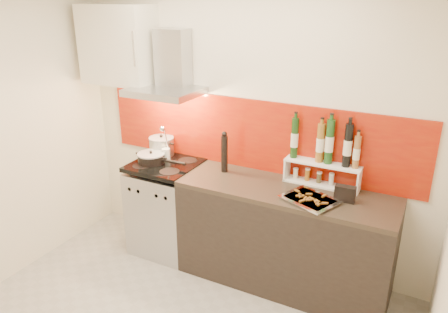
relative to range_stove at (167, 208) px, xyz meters
The scene contains 13 objects.
back_wall 1.15m from the range_stove, 23.53° to the left, with size 3.40×0.02×2.60m, color silver.
backsplash 1.12m from the range_stove, 21.33° to the left, with size 3.00×0.02×0.64m, color #910F07.
range_stove is the anchor object (origin of this frame).
counter 1.20m from the range_stove, ahead, with size 1.80×0.60×0.90m.
range_hood 1.31m from the range_stove, 90.00° to the left, with size 0.62×0.50×0.61m.
upper_cabinet 1.61m from the range_stove, 166.72° to the left, with size 0.70×0.35×0.72m, color #EDE7CE.
stock_pot 0.61m from the range_stove, 131.31° to the left, with size 0.24×0.24×0.21m.
saute_pan 0.53m from the range_stove, 158.15° to the right, with size 0.50×0.26×0.12m.
utensil_jar 0.57m from the range_stove, 115.28° to the left, with size 0.08×0.11×0.37m.
pepper_mill 0.87m from the range_stove, 10.18° to the left, with size 0.06×0.06×0.38m.
step_shelf 1.62m from the range_stove, ahead, with size 0.63×0.17×0.57m.
caddy_box 1.75m from the range_stove, ahead, with size 0.16×0.07×0.13m, color black.
baking_tray 1.51m from the range_stove, ahead, with size 0.49×0.44×0.03m.
Camera 1 is at (1.54, -2.01, 2.43)m, focal length 35.00 mm.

